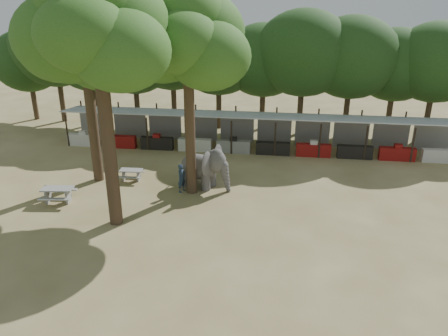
# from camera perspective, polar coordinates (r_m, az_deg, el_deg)

# --- Properties ---
(ground) EXTENTS (100.00, 100.00, 0.00)m
(ground) POSITION_cam_1_polar(r_m,az_deg,el_deg) (19.54, 0.94, -11.11)
(ground) COLOR olive
(ground) RESTS_ON ground
(vendor_stalls) EXTENTS (28.00, 2.99, 2.80)m
(vendor_stalls) POSITION_cam_1_polar(r_m,az_deg,el_deg) (31.62, 3.98, 4.50)
(vendor_stalls) COLOR #ABADB3
(vendor_stalls) RESTS_ON ground
(yard_tree_left) EXTENTS (7.10, 6.90, 11.02)m
(yard_tree_left) POSITION_cam_1_polar(r_m,az_deg,el_deg) (26.03, -18.04, 15.54)
(yard_tree_left) COLOR #332316
(yard_tree_left) RESTS_ON ground
(yard_tree_center) EXTENTS (7.10, 6.90, 12.04)m
(yard_tree_center) POSITION_cam_1_polar(r_m,az_deg,el_deg) (20.17, -16.47, 17.00)
(yard_tree_center) COLOR #332316
(yard_tree_center) RESTS_ON ground
(yard_tree_back) EXTENTS (7.10, 6.90, 11.36)m
(yard_tree_back) POSITION_cam_1_polar(r_m,az_deg,el_deg) (23.10, -5.07, 16.64)
(yard_tree_back) COLOR #332316
(yard_tree_back) RESTS_ON ground
(backdrop_trees) EXTENTS (46.46, 5.95, 8.33)m
(backdrop_trees) POSITION_cam_1_polar(r_m,az_deg,el_deg) (35.68, 4.77, 13.64)
(backdrop_trees) COLOR #332316
(backdrop_trees) RESTS_ON ground
(elephant) EXTENTS (3.35, 2.49, 2.49)m
(elephant) POSITION_cam_1_polar(r_m,az_deg,el_deg) (25.30, -2.55, 0.11)
(elephant) COLOR #494646
(elephant) RESTS_ON ground
(handler) EXTENTS (0.61, 0.71, 1.67)m
(handler) POSITION_cam_1_polar(r_m,az_deg,el_deg) (24.93, -5.55, -1.33)
(handler) COLOR #26384C
(handler) RESTS_ON ground
(picnic_table_near) EXTENTS (1.84, 1.69, 0.83)m
(picnic_table_near) POSITION_cam_1_polar(r_m,az_deg,el_deg) (25.38, -20.88, -3.05)
(picnic_table_near) COLOR gray
(picnic_table_near) RESTS_ON ground
(picnic_table_far) EXTENTS (1.40, 1.27, 0.68)m
(picnic_table_far) POSITION_cam_1_polar(r_m,az_deg,el_deg) (27.10, -12.02, -0.68)
(picnic_table_far) COLOR gray
(picnic_table_far) RESTS_ON ground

